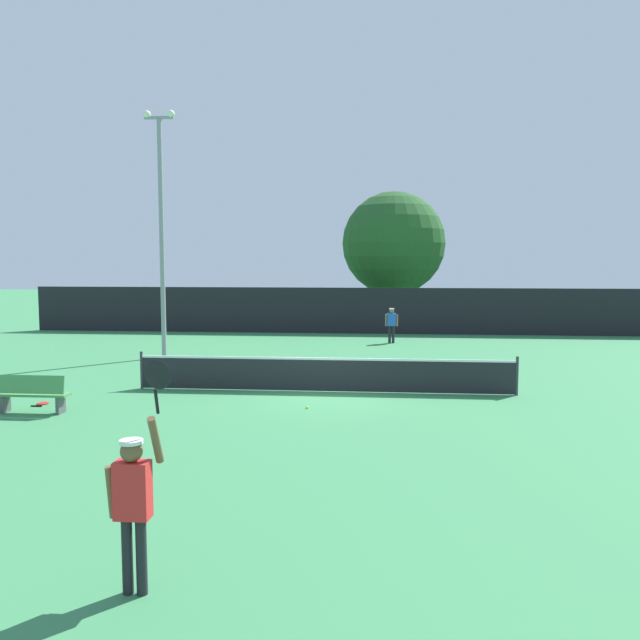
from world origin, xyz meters
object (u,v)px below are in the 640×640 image
(tennis_ball, at_px, (307,407))
(parked_car_mid, at_px, (523,310))
(light_pole, at_px, (161,220))
(large_tree, at_px, (394,244))
(courtside_bench, at_px, (31,394))
(player_serving, at_px, (134,492))
(spare_racket, at_px, (42,403))
(parked_car_near, at_px, (454,309))
(player_receiving, at_px, (392,322))

(tennis_ball, relative_size, parked_car_mid, 0.02)
(light_pole, height_order, large_tree, light_pole)
(tennis_ball, xyz_separation_m, courtside_bench, (-6.55, -1.07, 0.45))
(player_serving, height_order, courtside_bench, player_serving)
(courtside_bench, height_order, large_tree, large_tree)
(spare_racket, distance_m, parked_car_mid, 28.41)
(courtside_bench, height_order, parked_car_near, parked_car_near)
(courtside_bench, bearing_deg, large_tree, 68.19)
(parked_car_near, height_order, parked_car_mid, same)
(light_pole, bearing_deg, player_serving, -72.19)
(courtside_bench, relative_size, parked_car_mid, 0.41)
(large_tree, relative_size, parked_car_mid, 1.72)
(player_serving, height_order, large_tree, large_tree)
(tennis_ball, distance_m, parked_car_mid, 24.84)
(spare_racket, height_order, large_tree, large_tree)
(parked_car_mid, bearing_deg, light_pole, -145.91)
(tennis_ball, height_order, courtside_bench, courtside_bench)
(player_receiving, xyz_separation_m, large_tree, (0.26, 8.84, 3.69))
(spare_racket, bearing_deg, parked_car_near, 60.88)
(player_serving, bearing_deg, parked_car_mid, 70.67)
(tennis_ball, relative_size, courtside_bench, 0.04)
(large_tree, height_order, parked_car_near, large_tree)
(light_pole, relative_size, parked_car_near, 2.07)
(light_pole, distance_m, parked_car_mid, 22.55)
(spare_racket, height_order, light_pole, light_pole)
(large_tree, bearing_deg, courtside_bench, -111.81)
(spare_racket, xyz_separation_m, courtside_bench, (0.26, -0.96, 0.46))
(courtside_bench, relative_size, parked_car_near, 0.41)
(large_tree, bearing_deg, spare_racket, -113.26)
(player_serving, xyz_separation_m, parked_car_mid, (11.09, 31.61, -0.38))
(spare_racket, height_order, parked_car_mid, parked_car_mid)
(parked_car_near, distance_m, parked_car_mid, 4.00)
(courtside_bench, bearing_deg, parked_car_near, 62.33)
(parked_car_mid, bearing_deg, large_tree, 178.74)
(tennis_ball, bearing_deg, large_tree, 83.19)
(light_pole, bearing_deg, parked_car_mid, 41.72)
(spare_racket, bearing_deg, player_receiving, 55.00)
(courtside_bench, distance_m, parked_car_mid, 29.02)
(player_serving, relative_size, parked_car_near, 0.59)
(spare_racket, relative_size, light_pole, 0.06)
(player_serving, xyz_separation_m, spare_racket, (-5.91, 8.86, -1.13))
(light_pole, bearing_deg, spare_racket, -93.44)
(spare_racket, bearing_deg, player_serving, -56.31)
(parked_car_mid, bearing_deg, player_receiving, -136.66)
(large_tree, xyz_separation_m, parked_car_mid, (7.59, 0.85, -3.86))
(player_receiving, distance_m, parked_car_near, 11.10)
(tennis_ball, bearing_deg, light_pole, 128.64)
(player_receiving, distance_m, tennis_ball, 13.20)
(light_pole, distance_m, large_tree, 16.51)
(parked_car_near, bearing_deg, courtside_bench, -125.58)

